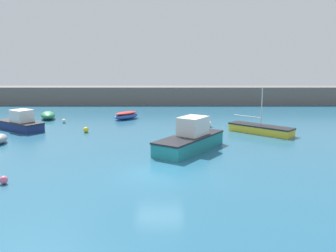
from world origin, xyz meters
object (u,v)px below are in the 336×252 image
rowboat_with_red_cover (125,115)px  sailboat_twin_hulled (259,129)px  cabin_cruiser_white (19,123)px  open_tender_yellow (47,115)px  mooring_buoy_white (63,121)px  motorboat_grey_hull (189,139)px  mooring_buoy_yellow (85,130)px  mooring_buoy_pink (2,180)px  rowboat_blue_near (197,121)px

rowboat_with_red_cover → sailboat_twin_hulled: sailboat_twin_hulled is taller
cabin_cruiser_white → rowboat_with_red_cover: bearing=-107.7°
rowboat_with_red_cover → open_tender_yellow: (-8.00, 0.06, 0.01)m
cabin_cruiser_white → open_tender_yellow: bearing=-57.0°
sailboat_twin_hulled → mooring_buoy_white: sailboat_twin_hulled is taller
mooring_buoy_white → open_tender_yellow: bearing=134.0°
mooring_buoy_white → motorboat_grey_hull: bearing=-42.5°
mooring_buoy_yellow → mooring_buoy_white: (-3.10, 4.60, -0.03)m
motorboat_grey_hull → mooring_buoy_pink: size_ratio=15.32×
rowboat_blue_near → cabin_cruiser_white: 15.76m
cabin_cruiser_white → sailboat_twin_hulled: size_ratio=0.96×
sailboat_twin_hulled → mooring_buoy_pink: bearing=-99.3°
rowboat_blue_near → cabin_cruiser_white: size_ratio=0.69×
motorboat_grey_hull → mooring_buoy_yellow: (-8.41, 5.95, -0.53)m
sailboat_twin_hulled → motorboat_grey_hull: bearing=-95.6°
open_tender_yellow → mooring_buoy_white: bearing=25.4°
motorboat_grey_hull → mooring_buoy_pink: motorboat_grey_hull is taller
mooring_buoy_white → rowboat_with_red_cover: bearing=21.7°
rowboat_blue_near → sailboat_twin_hulled: 6.20m
rowboat_blue_near → mooring_buoy_pink: size_ratio=8.05×
mooring_buoy_pink → sailboat_twin_hulled: bearing=38.4°
sailboat_twin_hulled → mooring_buoy_yellow: bearing=-139.2°
open_tender_yellow → mooring_buoy_white: 3.26m
open_tender_yellow → sailboat_twin_hulled: (19.94, -7.31, -0.02)m
mooring_buoy_yellow → rowboat_blue_near: bearing=19.8°
cabin_cruiser_white → mooring_buoy_white: size_ratio=12.24×
motorboat_grey_hull → mooring_buoy_yellow: motorboat_grey_hull is taller
rowboat_blue_near → sailboat_twin_hulled: size_ratio=0.66×
rowboat_with_red_cover → mooring_buoy_yellow: size_ratio=6.71×
rowboat_with_red_cover → motorboat_grey_hull: 14.08m
rowboat_blue_near → mooring_buoy_yellow: 10.33m
mooring_buoy_yellow → mooring_buoy_white: 5.55m
cabin_cruiser_white → mooring_buoy_yellow: bearing=-152.1°
mooring_buoy_yellow → motorboat_grey_hull: bearing=-35.3°
rowboat_blue_near → rowboat_with_red_cover: 7.86m
rowboat_with_red_cover → mooring_buoy_yellow: rowboat_with_red_cover is taller
motorboat_grey_hull → rowboat_with_red_cover: bearing=-122.1°
rowboat_blue_near → open_tender_yellow: bearing=-139.6°
rowboat_with_red_cover → motorboat_grey_hull: size_ratio=0.48×
motorboat_grey_hull → cabin_cruiser_white: motorboat_grey_hull is taller
mooring_buoy_yellow → mooring_buoy_pink: 13.01m
motorboat_grey_hull → mooring_buoy_pink: bearing=-20.5°
cabin_cruiser_white → open_tender_yellow: cabin_cruiser_white is taller
rowboat_with_red_cover → mooring_buoy_white: (-5.73, -2.28, -0.18)m
rowboat_with_red_cover → sailboat_twin_hulled: bearing=100.7°
open_tender_yellow → mooring_buoy_yellow: open_tender_yellow is taller
mooring_buoy_yellow → mooring_buoy_white: size_ratio=1.15×
open_tender_yellow → sailboat_twin_hulled: sailboat_twin_hulled is taller
motorboat_grey_hull → sailboat_twin_hulled: bearing=165.9°
mooring_buoy_white → mooring_buoy_pink: 17.64m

